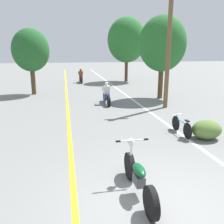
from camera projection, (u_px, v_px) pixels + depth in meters
ground_plane at (156, 205)px, 5.00m from camera, size 120.00×120.00×0.00m
lane_stripe_center at (67, 97)px, 16.46m from camera, size 0.14×48.00×0.01m
lane_stripe_edge at (126, 95)px, 17.26m from camera, size 0.14×48.00×0.01m
utility_pole at (169, 47)px, 12.70m from camera, size 1.10×0.24×6.44m
roadside_tree_right_near at (162, 44)px, 15.26m from camera, size 3.09×2.78×5.34m
roadside_tree_right_far at (127, 40)px, 23.79m from camera, size 3.88×3.49×6.38m
roadside_tree_left at (31, 50)px, 16.79m from camera, size 2.61×2.35×4.67m
roadside_bush at (207, 130)px, 8.67m from camera, size 1.10×0.88×0.70m
motorcycle_foreground at (138, 177)px, 5.28m from camera, size 0.80×2.22×1.11m
motorcycle_rider_lead at (107, 96)px, 14.30m from camera, size 0.50×2.04×1.32m
motorcycle_rider_far at (81, 77)px, 23.63m from camera, size 0.50×2.02×1.38m
bicycle_parked at (181, 126)px, 9.11m from camera, size 0.44×1.56×0.71m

